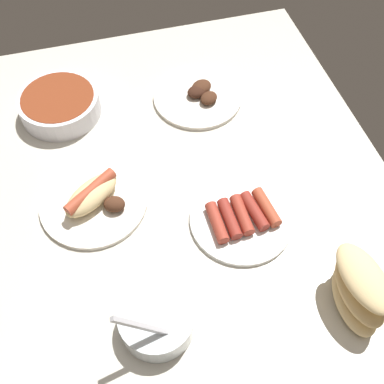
{
  "coord_description": "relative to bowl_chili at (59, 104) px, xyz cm",
  "views": [
    {
      "loc": [
        50.49,
        -13.23,
        81.22
      ],
      "look_at": [
        -1.88,
        1.06,
        3.0
      ],
      "focal_mm": 43.52,
      "sensor_mm": 36.0,
      "label": 1
    }
  ],
  "objects": [
    {
      "name": "ground_plane",
      "position": [
        34.53,
        22.49,
        -4.42
      ],
      "size": [
        120.0,
        90.0,
        3.0
      ],
      "primitive_type": "cube",
      "color": "beige"
    },
    {
      "name": "bowl_chili",
      "position": [
        0.0,
        0.0,
        0.0
      ],
      "size": [
        18.87,
        18.87,
        5.35
      ],
      "color": "white",
      "rests_on": "ground_plane"
    },
    {
      "name": "plate_sausages",
      "position": [
        40.13,
        31.89,
        -1.78
      ],
      "size": [
        21.04,
        21.04,
        3.44
      ],
      "color": "white",
      "rests_on": "ground_plane"
    },
    {
      "name": "plate_grilled_meat",
      "position": [
        3.81,
        33.1,
        -2.04
      ],
      "size": [
        21.72,
        21.72,
        3.46
      ],
      "color": "white",
      "rests_on": "ground_plane"
    },
    {
      "name": "plate_hotdog_assembled",
      "position": [
        28.17,
        3.76,
        -1.07
      ],
      "size": [
        22.38,
        22.38,
        5.61
      ],
      "color": "white",
      "rests_on": "ground_plane"
    },
    {
      "name": "bowl_coleslaw",
      "position": [
        56.86,
        10.64,
        0.01
      ],
      "size": [
        13.27,
        13.57,
        15.0
      ],
      "color": "silver",
      "rests_on": "ground_plane"
    },
    {
      "name": "bread_stack",
      "position": [
        61.73,
        45.69,
        2.48
      ],
      "size": [
        15.41,
        8.62,
        10.8
      ],
      "color": "#E5C689",
      "rests_on": "ground_plane"
    }
  ]
}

